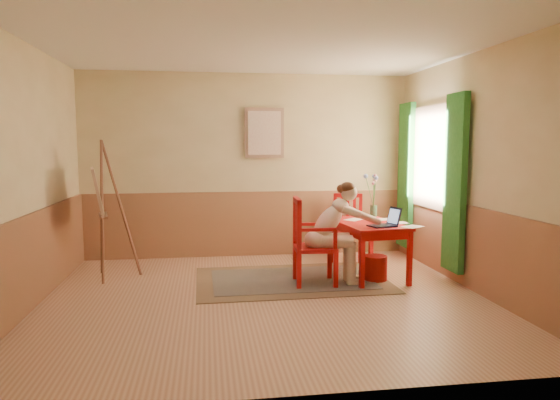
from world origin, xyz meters
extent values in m
cube|color=tan|center=(0.00, 0.00, -0.01)|extent=(5.00, 4.50, 0.02)
cube|color=white|center=(0.00, 0.00, 2.81)|extent=(5.00, 4.50, 0.02)
cube|color=tan|center=(0.00, 2.26, 1.40)|extent=(5.00, 0.02, 2.80)
cube|color=tan|center=(0.00, -2.26, 1.40)|extent=(5.00, 0.02, 2.80)
cube|color=tan|center=(-2.51, 0.00, 1.40)|extent=(0.02, 4.50, 2.80)
cube|color=tan|center=(2.51, 0.00, 1.40)|extent=(0.02, 4.50, 2.80)
cube|color=#A46B48|center=(0.00, 2.23, 0.50)|extent=(5.00, 0.04, 1.00)
cube|color=#A46B48|center=(-2.48, 0.00, 0.50)|extent=(0.04, 4.50, 1.00)
cube|color=#A46B48|center=(2.48, 0.00, 0.50)|extent=(0.04, 4.50, 1.00)
cube|color=white|center=(2.47, 1.10, 1.55)|extent=(0.02, 1.00, 1.30)
cube|color=#997258|center=(2.45, 1.10, 1.55)|extent=(0.03, 1.12, 1.42)
cube|color=#3C8F34|center=(2.40, 0.32, 1.25)|extent=(0.08, 0.45, 2.20)
cube|color=#3C8F34|center=(2.40, 1.88, 1.25)|extent=(0.08, 0.45, 2.20)
cube|color=#997258|center=(0.25, 2.21, 1.90)|extent=(0.60, 0.04, 0.76)
cube|color=beige|center=(0.25, 2.19, 1.90)|extent=(0.50, 0.02, 0.66)
cube|color=#8C7251|center=(0.42, 0.69, 0.01)|extent=(2.42, 1.63, 0.01)
cube|color=black|center=(0.42, 0.69, 0.01)|extent=(2.02, 1.23, 0.01)
cube|color=red|center=(1.43, 0.75, 0.70)|extent=(0.85, 1.27, 0.04)
cube|color=red|center=(1.43, 0.75, 0.63)|extent=(0.74, 1.16, 0.10)
cube|color=red|center=(1.18, 0.16, 0.34)|extent=(0.06, 0.06, 0.68)
cube|color=red|center=(1.80, 0.23, 0.34)|extent=(0.06, 0.06, 0.68)
cube|color=red|center=(1.06, 1.26, 0.34)|extent=(0.06, 0.06, 0.68)
cube|color=red|center=(1.68, 1.33, 0.34)|extent=(0.06, 0.06, 0.68)
cube|color=red|center=(0.67, 0.46, 0.46)|extent=(0.53, 0.51, 0.05)
cube|color=red|center=(0.44, 0.26, 0.22)|extent=(0.06, 0.06, 0.44)
cube|color=red|center=(0.88, 0.24, 0.22)|extent=(0.06, 0.06, 0.44)
cube|color=red|center=(0.46, 0.68, 0.22)|extent=(0.06, 0.06, 0.44)
cube|color=red|center=(0.91, 0.66, 0.22)|extent=(0.06, 0.06, 0.44)
cube|color=red|center=(0.44, 0.26, 0.78)|extent=(0.06, 0.06, 0.59)
cube|color=red|center=(0.46, 0.68, 0.78)|extent=(0.06, 0.06, 0.59)
cube|color=red|center=(0.45, 0.47, 1.05)|extent=(0.08, 0.48, 0.06)
cube|color=red|center=(0.44, 0.37, 0.77)|extent=(0.04, 0.05, 0.49)
cube|color=red|center=(0.45, 0.47, 0.77)|extent=(0.04, 0.05, 0.49)
cube|color=red|center=(0.46, 0.58, 0.77)|extent=(0.04, 0.05, 0.49)
cube|color=red|center=(0.66, 0.25, 0.72)|extent=(0.44, 0.07, 0.04)
cube|color=red|center=(0.87, 0.24, 0.60)|extent=(0.05, 0.05, 0.24)
cube|color=red|center=(0.68, 0.67, 0.72)|extent=(0.44, 0.07, 0.04)
cube|color=red|center=(0.89, 0.66, 0.60)|extent=(0.05, 0.05, 0.24)
cube|color=red|center=(1.43, 1.67, 0.42)|extent=(0.55, 0.56, 0.04)
cube|color=red|center=(1.30, 1.92, 0.20)|extent=(0.06, 0.06, 0.40)
cube|color=red|center=(1.18, 1.54, 0.20)|extent=(0.06, 0.06, 0.40)
cube|color=red|center=(1.67, 1.81, 0.20)|extent=(0.06, 0.06, 0.40)
cube|color=red|center=(1.55, 1.42, 0.20)|extent=(0.06, 0.06, 0.40)
cube|color=red|center=(1.30, 1.92, 0.72)|extent=(0.06, 0.06, 0.54)
cube|color=red|center=(1.67, 1.81, 0.72)|extent=(0.06, 0.06, 0.54)
cube|color=red|center=(1.49, 1.87, 0.96)|extent=(0.43, 0.17, 0.06)
cube|color=red|center=(1.39, 1.90, 0.70)|extent=(0.05, 0.04, 0.44)
cube|color=red|center=(1.49, 1.87, 0.70)|extent=(0.05, 0.04, 0.44)
cube|color=red|center=(1.58, 1.84, 0.70)|extent=(0.05, 0.04, 0.44)
cube|color=red|center=(1.24, 1.73, 0.66)|extent=(0.16, 0.40, 0.03)
cube|color=red|center=(1.18, 1.55, 0.55)|extent=(0.05, 0.05, 0.22)
cube|color=red|center=(1.61, 1.62, 0.66)|extent=(0.16, 0.40, 0.03)
cube|color=red|center=(1.55, 1.43, 0.55)|extent=(0.05, 0.05, 0.22)
ellipsoid|color=beige|center=(0.68, 0.46, 0.56)|extent=(0.31, 0.38, 0.23)
cylinder|color=beige|center=(0.89, 0.35, 0.55)|extent=(0.45, 0.19, 0.16)
cylinder|color=beige|center=(0.90, 0.53, 0.55)|extent=(0.45, 0.19, 0.16)
cylinder|color=beige|center=(1.10, 0.34, 0.29)|extent=(0.12, 0.12, 0.51)
cylinder|color=beige|center=(1.11, 0.52, 0.29)|extent=(0.12, 0.12, 0.51)
cube|color=beige|center=(1.16, 0.34, 0.04)|extent=(0.22, 0.10, 0.07)
cube|color=beige|center=(1.17, 0.52, 0.04)|extent=(0.22, 0.10, 0.07)
ellipsoid|color=beige|center=(0.83, 0.45, 0.79)|extent=(0.51, 0.32, 0.53)
ellipsoid|color=beige|center=(0.98, 0.44, 0.98)|extent=(0.22, 0.31, 0.18)
sphere|color=beige|center=(1.08, 0.43, 1.14)|extent=(0.21, 0.21, 0.20)
ellipsoid|color=#4C2410|center=(1.06, 0.43, 1.20)|extent=(0.20, 0.21, 0.14)
sphere|color=#4C2410|center=(0.98, 0.44, 1.19)|extent=(0.11, 0.11, 0.11)
cylinder|color=beige|center=(1.06, 0.28, 0.92)|extent=(0.23, 0.13, 0.15)
cylinder|color=beige|center=(1.29, 0.29, 0.84)|extent=(0.30, 0.12, 0.17)
sphere|color=beige|center=(1.16, 0.27, 0.89)|extent=(0.09, 0.09, 0.09)
sphere|color=beige|center=(1.42, 0.31, 0.79)|extent=(0.08, 0.08, 0.07)
cylinder|color=beige|center=(1.08, 0.58, 0.92)|extent=(0.22, 0.10, 0.15)
cylinder|color=beige|center=(1.31, 0.54, 0.84)|extent=(0.30, 0.16, 0.17)
sphere|color=beige|center=(1.18, 0.58, 0.89)|extent=(0.09, 0.09, 0.09)
sphere|color=beige|center=(1.44, 0.51, 0.79)|extent=(0.08, 0.08, 0.07)
cube|color=#1E2338|center=(1.49, 0.38, 0.73)|extent=(0.37, 0.31, 0.02)
cube|color=#2D3342|center=(1.49, 0.38, 0.73)|extent=(0.31, 0.25, 0.00)
cube|color=#1E2338|center=(1.67, 0.44, 0.84)|extent=(0.13, 0.24, 0.21)
cube|color=#99BFF2|center=(1.66, 0.43, 0.84)|extent=(0.10, 0.19, 0.17)
cube|color=white|center=(1.86, 0.30, 0.72)|extent=(0.31, 0.29, 0.00)
cube|color=white|center=(1.72, 0.93, 0.72)|extent=(0.29, 0.23, 0.00)
cube|color=white|center=(1.31, 0.97, 0.72)|extent=(0.31, 0.30, 0.00)
cube|color=white|center=(1.79, 0.62, 0.72)|extent=(0.27, 0.21, 0.00)
cylinder|color=#3F724C|center=(1.67, 1.23, 0.80)|extent=(0.12, 0.12, 0.16)
cylinder|color=#3F7233|center=(1.63, 1.28, 1.07)|extent=(0.10, 0.10, 0.43)
sphere|color=#728CD8|center=(1.58, 1.32, 1.28)|extent=(0.08, 0.08, 0.06)
cylinder|color=#3F7233|center=(1.66, 1.18, 1.08)|extent=(0.03, 0.10, 0.45)
sphere|color=pink|center=(1.65, 1.14, 1.30)|extent=(0.06, 0.06, 0.04)
cylinder|color=#3F7233|center=(1.68, 1.25, 1.02)|extent=(0.02, 0.05, 0.33)
sphere|color=pink|center=(1.68, 1.27, 1.19)|extent=(0.07, 0.07, 0.05)
cylinder|color=#3F7233|center=(1.67, 1.16, 1.07)|extent=(0.03, 0.14, 0.42)
sphere|color=#728CD8|center=(1.66, 1.10, 1.27)|extent=(0.07, 0.07, 0.06)
cylinder|color=#3F7233|center=(1.70, 1.28, 1.04)|extent=(0.06, 0.11, 0.37)
sphere|color=pink|center=(1.72, 1.33, 1.22)|extent=(0.07, 0.07, 0.05)
cylinder|color=#3F7233|center=(1.69, 1.26, 1.05)|extent=(0.04, 0.07, 0.37)
sphere|color=pink|center=(1.70, 1.29, 1.23)|extent=(0.06, 0.06, 0.05)
cylinder|color=#3F7233|center=(1.69, 1.29, 1.07)|extent=(0.04, 0.12, 0.42)
sphere|color=#728CD8|center=(1.71, 1.34, 1.28)|extent=(0.06, 0.06, 0.05)
cylinder|color=#AE120D|center=(1.47, 0.52, 0.16)|extent=(0.37, 0.37, 0.32)
cylinder|color=brown|center=(-1.94, 1.02, 0.89)|extent=(0.05, 0.33, 1.79)
cylinder|color=brown|center=(-2.00, 1.30, 0.89)|extent=(0.15, 0.32, 1.79)
cylinder|color=brown|center=(-1.73, 1.21, 0.89)|extent=(0.46, 0.13, 1.79)
cylinder|color=brown|center=(-1.99, 1.16, 0.82)|extent=(0.14, 0.50, 0.03)
cube|color=brown|center=(-1.94, 1.17, 0.82)|extent=(0.17, 0.54, 0.03)
cube|color=#997258|center=(-2.01, 1.15, 1.13)|extent=(0.30, 0.80, 0.59)
cube|color=beige|center=(-2.00, 1.15, 1.13)|extent=(0.25, 0.72, 0.51)
camera|label=1|loc=(-0.63, -5.50, 1.72)|focal=32.33mm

